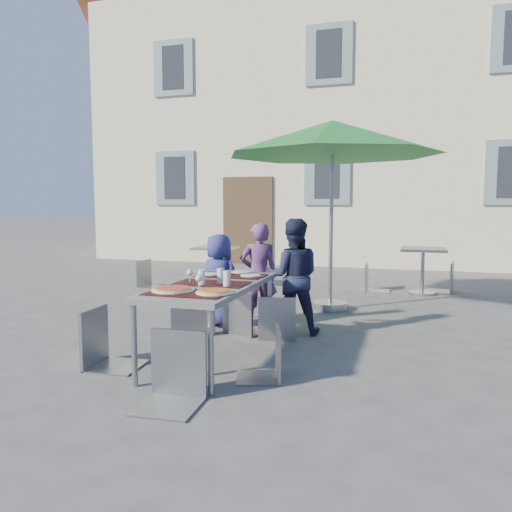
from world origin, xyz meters
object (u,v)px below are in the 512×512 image
(pizza_near_right, at_px, (215,291))
(chair_2, at_px, (277,291))
(child_0, at_px, (219,280))
(cafe_table_1, at_px, (423,262))
(pizza_near_left, at_px, (173,289))
(bg_chair_r_0, at_px, (222,260))
(bg_chair_l_1, at_px, (373,261))
(chair_5, at_px, (173,325))
(chair_0, at_px, (189,288))
(chair_3, at_px, (104,302))
(bg_chair_r_1, at_px, (446,259))
(dining_table, at_px, (212,289))
(cafe_table_0, at_px, (215,260))
(child_1, at_px, (259,275))
(patio_umbrella, at_px, (333,139))
(bg_chair_l_0, at_px, (147,257))
(child_2, at_px, (293,276))
(chair_1, at_px, (243,287))
(chair_4, at_px, (268,323))

(pizza_near_right, xyz_separation_m, chair_2, (0.18, 1.41, -0.22))
(child_0, distance_m, cafe_table_1, 3.93)
(pizza_near_left, bearing_deg, bg_chair_r_0, 105.21)
(bg_chair_l_1, bearing_deg, chair_5, -101.24)
(bg_chair_r_0, bearing_deg, chair_0, -76.65)
(chair_3, height_order, cafe_table_1, chair_3)
(child_0, bearing_deg, bg_chair_r_1, -115.98)
(chair_2, distance_m, cafe_table_1, 3.81)
(dining_table, height_order, cafe_table_0, dining_table)
(child_1, bearing_deg, chair_5, 67.18)
(patio_umbrella, distance_m, bg_chair_l_1, 2.61)
(chair_3, bearing_deg, bg_chair_r_1, 57.43)
(child_1, height_order, chair_0, child_1)
(child_0, height_order, bg_chair_l_0, child_0)
(child_2, distance_m, chair_2, 0.35)
(bg_chair_l_1, bearing_deg, bg_chair_l_0, -169.19)
(pizza_near_right, distance_m, child_1, 1.97)
(pizza_near_left, xyz_separation_m, chair_3, (-0.72, 0.01, -0.15))
(child_1, relative_size, chair_1, 1.36)
(child_0, height_order, chair_4, child_0)
(bg_chair_l_0, height_order, bg_chair_r_0, bg_chair_r_0)
(child_2, height_order, bg_chair_r_0, child_2)
(pizza_near_left, xyz_separation_m, cafe_table_0, (-1.40, 4.50, -0.26))
(chair_3, xyz_separation_m, chair_5, (1.00, -0.58, -0.01))
(chair_2, bearing_deg, chair_5, -98.50)
(chair_3, bearing_deg, chair_0, 78.21)
(chair_0, relative_size, chair_1, 0.99)
(dining_table, height_order, child_1, child_1)
(child_2, distance_m, cafe_table_0, 3.48)
(patio_umbrella, distance_m, cafe_table_0, 3.27)
(child_0, distance_m, cafe_table_0, 2.93)
(child_1, xyz_separation_m, chair_5, (0.08, -2.52, -0.04))
(child_2, height_order, chair_0, child_2)
(pizza_near_left, xyz_separation_m, bg_chair_l_1, (1.37, 4.93, -0.24))
(pizza_near_right, distance_m, chair_0, 1.56)
(child_0, bearing_deg, chair_1, 159.83)
(pizza_near_right, bearing_deg, chair_0, 122.96)
(bg_chair_r_1, bearing_deg, chair_2, -118.05)
(pizza_near_left, bearing_deg, child_1, 84.27)
(chair_0, relative_size, chair_2, 1.00)
(child_2, height_order, chair_1, child_2)
(chair_4, xyz_separation_m, cafe_table_0, (-2.22, 4.36, 0.02))
(dining_table, distance_m, bg_chair_r_1, 5.28)
(patio_umbrella, bearing_deg, dining_table, -105.48)
(child_2, distance_m, patio_umbrella, 2.28)
(child_2, relative_size, cafe_table_1, 1.72)
(chair_5, relative_size, bg_chair_l_0, 1.10)
(chair_3, bearing_deg, bg_chair_l_1, 66.98)
(dining_table, relative_size, pizza_near_left, 4.93)
(dining_table, distance_m, bg_chair_l_1, 4.59)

